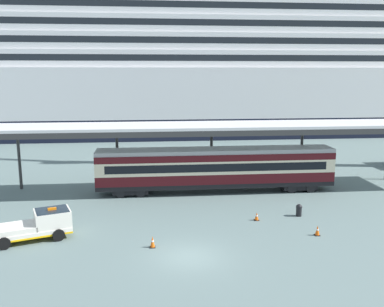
% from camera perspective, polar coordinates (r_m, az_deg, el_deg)
% --- Properties ---
extents(ground_plane, '(400.00, 400.00, 0.00)m').
position_cam_1_polar(ground_plane, '(26.34, -0.35, -13.78)').
color(ground_plane, slate).
extents(cruise_ship, '(125.29, 22.90, 32.83)m').
position_cam_1_polar(cruise_ship, '(80.87, 7.01, 10.71)').
color(cruise_ship, black).
rests_on(cruise_ship, ground).
extents(platform_canopy, '(46.08, 5.52, 6.31)m').
position_cam_1_polar(platform_canopy, '(38.93, 3.19, 3.60)').
color(platform_canopy, silver).
rests_on(platform_canopy, ground).
extents(train_carriage, '(21.83, 2.81, 4.11)m').
position_cam_1_polar(train_carriage, '(39.18, 3.23, -1.93)').
color(train_carriage, black).
rests_on(train_carriage, ground).
extents(service_truck, '(5.58, 3.63, 2.02)m').
position_cam_1_polar(service_truck, '(30.43, -20.06, -8.99)').
color(service_truck, silver).
rests_on(service_truck, ground).
extents(traffic_cone_near, '(0.36, 0.36, 0.73)m').
position_cam_1_polar(traffic_cone_near, '(30.59, 16.60, -9.93)').
color(traffic_cone_near, black).
rests_on(traffic_cone_near, ground).
extents(traffic_cone_mid, '(0.36, 0.36, 0.75)m').
position_cam_1_polar(traffic_cone_mid, '(27.58, -5.36, -11.82)').
color(traffic_cone_mid, black).
rests_on(traffic_cone_mid, ground).
extents(traffic_cone_far, '(0.36, 0.36, 0.64)m').
position_cam_1_polar(traffic_cone_far, '(32.54, 8.74, -8.40)').
color(traffic_cone_far, black).
rests_on(traffic_cone_far, ground).
extents(quay_bollard, '(0.48, 0.48, 0.96)m').
position_cam_1_polar(quay_bollard, '(34.07, 14.26, -7.37)').
color(quay_bollard, black).
rests_on(quay_bollard, ground).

